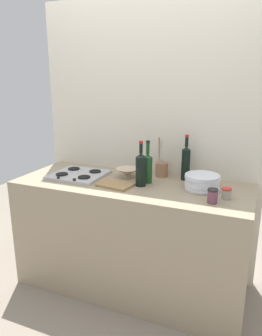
{
  "coord_description": "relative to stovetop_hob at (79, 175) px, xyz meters",
  "views": [
    {
      "loc": [
        0.89,
        -2.12,
        1.66
      ],
      "look_at": [
        0.0,
        0.0,
        1.02
      ],
      "focal_mm": 33.58,
      "sensor_mm": 36.0,
      "label": 1
    }
  ],
  "objects": [
    {
      "name": "wine_bottle_leftmost",
      "position": [
        0.58,
        0.06,
        0.11
      ],
      "size": [
        0.07,
        0.07,
        0.33
      ],
      "color": "#19471E",
      "rests_on": "counter_block"
    },
    {
      "name": "backsplash_panel",
      "position": [
        0.47,
        0.38,
        0.24
      ],
      "size": [
        1.9,
        0.06,
        2.31
      ],
      "primitive_type": "cube",
      "color": "beige",
      "rests_on": "ground"
    },
    {
      "name": "counter_block",
      "position": [
        0.47,
        -0.0,
        -0.46
      ],
      "size": [
        1.8,
        0.7,
        0.9
      ],
      "primitive_type": "cube",
      "color": "tan",
      "rests_on": "ground"
    },
    {
      "name": "utensil_crock",
      "position": [
        0.63,
        0.26,
        0.06
      ],
      "size": [
        0.1,
        0.1,
        0.32
      ],
      "color": "#996B4C",
      "rests_on": "counter_block"
    },
    {
      "name": "mixing_bowl",
      "position": [
        0.38,
        0.12,
        0.03
      ],
      "size": [
        0.19,
        0.19,
        0.08
      ],
      "color": "beige",
      "rests_on": "counter_block"
    },
    {
      "name": "condiment_jar_rear",
      "position": [
        1.11,
        -0.18,
        0.03
      ],
      "size": [
        0.07,
        0.07,
        0.09
      ],
      "color": "#66384C",
      "rests_on": "counter_block"
    },
    {
      "name": "ground_plane",
      "position": [
        0.47,
        -0.0,
        -0.91
      ],
      "size": [
        6.0,
        6.0,
        0.0
      ],
      "primitive_type": "plane",
      "color": "gray",
      "rests_on": "ground"
    },
    {
      "name": "stovetop_hob",
      "position": [
        0.0,
        0.0,
        0.0
      ],
      "size": [
        0.42,
        0.39,
        0.04
      ],
      "color": "#B2B2B7",
      "rests_on": "counter_block"
    },
    {
      "name": "plate_stack",
      "position": [
        1.0,
        0.06,
        0.04
      ],
      "size": [
        0.25,
        0.26,
        0.11
      ],
      "color": "white",
      "rests_on": "counter_block"
    },
    {
      "name": "cutting_board",
      "position": [
        0.38,
        -0.12,
        -0.0
      ],
      "size": [
        0.27,
        0.2,
        0.02
      ],
      "primitive_type": "cube",
      "rotation": [
        0.0,
        0.0,
        -0.15
      ],
      "color": "#9E7A4C",
      "rests_on": "counter_block"
    },
    {
      "name": "condiment_jar_front",
      "position": [
        1.18,
        -0.07,
        0.02
      ],
      "size": [
        0.07,
        0.07,
        0.08
      ],
      "color": "#9E998C",
      "rests_on": "counter_block"
    },
    {
      "name": "wine_bottle_mid_right",
      "position": [
        0.83,
        0.25,
        0.13
      ],
      "size": [
        0.07,
        0.07,
        0.36
      ],
      "color": "black",
      "rests_on": "counter_block"
    },
    {
      "name": "wine_bottle_mid_left",
      "position": [
        0.56,
        -0.03,
        0.12
      ],
      "size": [
        0.08,
        0.08,
        0.34
      ],
      "color": "black",
      "rests_on": "counter_block"
    }
  ]
}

